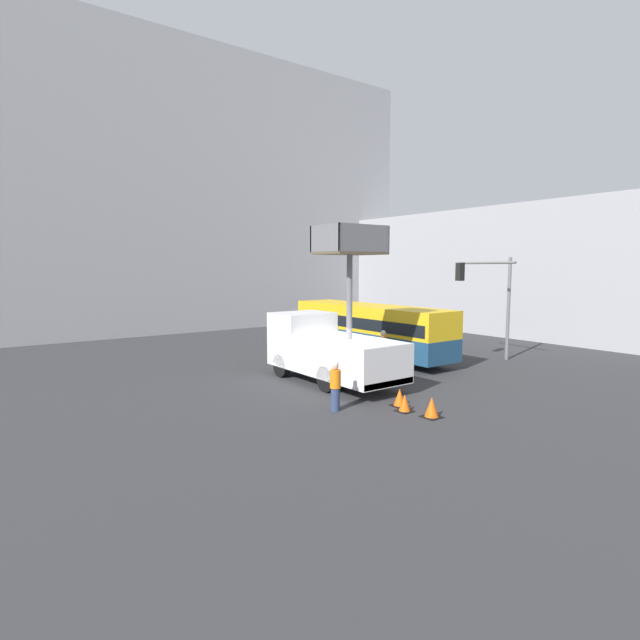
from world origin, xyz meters
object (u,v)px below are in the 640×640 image
(road_worker_near_truck, at_px, (335,386))
(traffic_cone_mid_road, at_px, (432,408))
(traffic_light_pole, at_px, (491,290))
(traffic_cone_near_truck, at_px, (405,404))
(traffic_cone_far_side, at_px, (400,398))
(road_worker_directing, at_px, (383,350))
(city_bus, at_px, (370,327))
(utility_truck, at_px, (330,347))

(road_worker_near_truck, xyz_separation_m, traffic_cone_mid_road, (2.11, -2.52, -0.56))
(traffic_light_pole, relative_size, traffic_cone_mid_road, 7.98)
(traffic_cone_near_truck, xyz_separation_m, traffic_cone_far_side, (0.36, 0.60, 0.02))
(road_worker_directing, bearing_deg, traffic_cone_mid_road, -158.95)
(traffic_light_pole, xyz_separation_m, traffic_cone_near_truck, (-10.22, -3.81, -3.50))
(traffic_light_pole, bearing_deg, traffic_cone_far_side, -161.93)
(traffic_light_pole, xyz_separation_m, road_worker_near_truck, (-12.09, -2.30, -2.90))
(city_bus, relative_size, traffic_cone_far_side, 16.64)
(traffic_light_pole, relative_size, road_worker_near_truck, 3.12)
(city_bus, height_order, traffic_cone_near_truck, city_bus)
(traffic_light_pole, distance_m, traffic_cone_near_truck, 11.45)
(utility_truck, bearing_deg, traffic_cone_far_side, -93.24)
(road_worker_directing, distance_m, traffic_cone_far_side, 6.42)
(road_worker_near_truck, relative_size, traffic_cone_near_truck, 2.93)
(utility_truck, distance_m, road_worker_directing, 3.77)
(city_bus, bearing_deg, road_worker_directing, 163.09)
(city_bus, xyz_separation_m, traffic_light_pole, (4.16, -4.74, 2.07))
(traffic_cone_near_truck, relative_size, traffic_cone_mid_road, 0.87)
(traffic_light_pole, bearing_deg, road_worker_directing, 163.03)
(road_worker_near_truck, distance_m, traffic_cone_near_truck, 2.48)
(utility_truck, distance_m, traffic_light_pole, 9.94)
(utility_truck, xyz_separation_m, traffic_light_pole, (9.61, -1.27, 2.22))
(city_bus, relative_size, road_worker_near_truck, 6.00)
(city_bus, distance_m, road_worker_near_truck, 10.64)
(traffic_cone_near_truck, distance_m, traffic_cone_mid_road, 1.04)
(traffic_light_pole, distance_m, road_worker_near_truck, 12.65)
(road_worker_directing, height_order, traffic_cone_far_side, road_worker_directing)
(road_worker_directing, xyz_separation_m, traffic_cone_near_truck, (-4.29, -5.62, -0.70))
(city_bus, xyz_separation_m, traffic_cone_mid_road, (-5.82, -9.57, -1.39))
(traffic_cone_near_truck, bearing_deg, traffic_cone_far_side, 59.08)
(utility_truck, relative_size, traffic_cone_far_side, 10.74)
(traffic_cone_far_side, bearing_deg, city_bus, 54.41)
(traffic_cone_far_side, bearing_deg, traffic_cone_near_truck, -120.92)
(utility_truck, relative_size, traffic_cone_mid_road, 9.92)
(road_worker_directing, distance_m, traffic_cone_near_truck, 7.11)
(road_worker_near_truck, bearing_deg, traffic_light_pole, -69.12)
(traffic_cone_near_truck, distance_m, traffic_cone_far_side, 0.69)
(utility_truck, distance_m, traffic_cone_near_truck, 5.28)
(road_worker_directing, relative_size, traffic_cone_near_truck, 3.22)
(city_bus, distance_m, traffic_light_pole, 6.64)
(road_worker_directing, bearing_deg, traffic_light_pole, -54.46)
(traffic_cone_far_side, bearing_deg, traffic_light_pole, 18.07)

